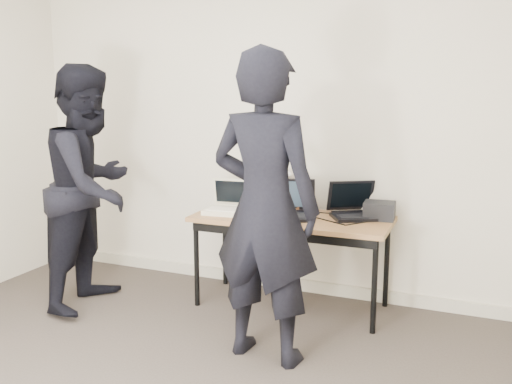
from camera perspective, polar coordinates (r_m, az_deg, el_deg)
The scene contains 13 objects.
room at distance 2.73m, azimuth -15.07°, elevation 2.53°, with size 4.60×4.60×2.80m.
desk at distance 4.37m, azimuth 3.56°, elevation -3.27°, with size 1.51×0.67×0.72m.
laptop_beige at distance 4.51m, azimuth -2.89°, elevation -1.41°, with size 0.34×0.33×0.25m.
laptop_center at distance 4.37m, azimuth 3.45°, elevation -1.62°, with size 0.44×0.43×0.28m.
laptop_right at distance 4.42m, azimuth 9.82°, elevation -1.67°, with size 0.49×0.48×0.27m.
leather_satchel at distance 4.60m, azimuth 2.40°, elevation -0.17°, with size 0.37×0.20×0.25m.
tissue at distance 4.57m, azimuth 2.78°, elevation 1.74°, with size 0.13×0.10×0.08m, color white.
equipment_box at distance 4.37m, azimuth 12.24°, elevation -1.83°, with size 0.23×0.19×0.13m, color black.
power_brick at distance 4.28m, azimuth 0.04°, elevation -2.52°, with size 0.09×0.06×0.03m, color black.
cables at distance 4.34m, azimuth 4.13°, elevation -2.52°, with size 1.16×0.42×0.01m.
person_typist at distance 3.49m, azimuth 0.88°, elevation -1.65°, with size 0.71×0.47×1.94m, color black.
person_observer at distance 4.58m, azimuth -16.13°, elevation 0.46°, with size 0.91×0.71×1.87m, color black.
baseboard at distance 4.96m, azimuth 1.75°, elevation -8.88°, with size 4.50×0.03×0.10m, color beige.
Camera 1 is at (1.66, -2.13, 1.73)m, focal length 40.00 mm.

